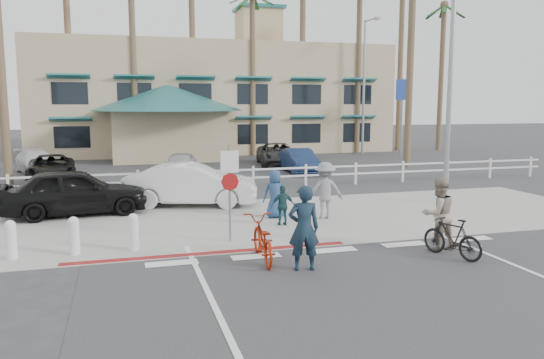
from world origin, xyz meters
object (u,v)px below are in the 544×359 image
object	(u,v)px
sign_post	(230,188)
car_white_sedan	(191,185)
bike_red	(262,239)
car_red_compact	(75,192)
bike_black	(452,238)

from	to	relation	value
sign_post	car_white_sedan	bearing A→B (deg)	93.54
bike_red	car_red_compact	xyz separation A→B (m)	(-4.58, 6.69, 0.26)
sign_post	car_white_sedan	world-z (taller)	sign_post
sign_post	bike_red	bearing A→B (deg)	-79.55
car_white_sedan	car_red_compact	xyz separation A→B (m)	(-3.89, -0.58, 0.01)
sign_post	car_red_compact	bearing A→B (deg)	131.70
car_white_sedan	car_red_compact	world-z (taller)	car_red_compact
bike_red	car_white_sedan	world-z (taller)	car_white_sedan
bike_red	car_red_compact	world-z (taller)	car_red_compact
sign_post	bike_black	bearing A→B (deg)	-31.18
bike_red	bike_black	distance (m)	4.56
bike_red	car_white_sedan	size ratio (longest dim) A/B	0.43
sign_post	bike_red	distance (m)	2.19
bike_black	car_white_sedan	size ratio (longest dim) A/B	0.34
bike_red	bike_black	bearing A→B (deg)	171.37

